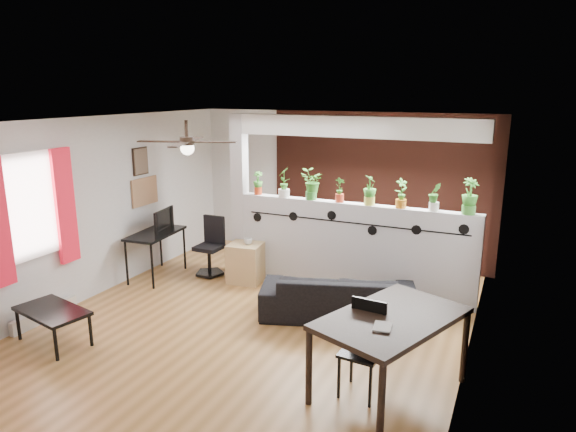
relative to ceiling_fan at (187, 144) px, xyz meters
The scene contains 29 objects.
room_shell 1.33m from the ceiling_fan, 20.56° to the left, with size 6.30×7.10×2.90m.
partition_wall 2.91m from the ceiling_fan, 48.37° to the left, with size 3.60×0.18×1.35m, color #BCBCC1.
ceiling_header 2.41m from the ceiling_fan, 48.37° to the left, with size 3.60×0.18×0.30m, color white.
pier_column 2.09m from the ceiling_fan, 99.77° to the left, with size 0.22×0.20×2.60m, color #BCBCC1.
brick_panel 3.78m from the ceiling_fan, 63.93° to the left, with size 3.90×0.05×2.60m, color #9C402D.
vine_decal 2.64m from the ceiling_fan, 46.80° to the left, with size 3.31×0.01×0.30m.
window_assembly 2.13m from the ceiling_fan, 152.87° to the right, with size 0.09×1.30×1.55m.
baseboard_heater 2.96m from the ceiling_fan, 152.65° to the right, with size 0.08×1.00×0.18m, color beige.
corkboard 2.38m from the ceiling_fan, 144.85° to the left, with size 0.03×0.60×0.45m, color #936746.
framed_art 2.19m from the ceiling_fan, 145.97° to the left, with size 0.03×0.34×0.44m.
ceiling_fan is the anchor object (origin of this frame).
potted_plant_0 1.96m from the ceiling_fan, 89.36° to the left, with size 0.22×0.21×0.36m.
potted_plant_1 1.99m from the ceiling_fan, 75.32° to the left, with size 0.21×0.26×0.47m.
potted_plant_2 2.15m from the ceiling_fan, 62.86° to the left, with size 0.30×0.27×0.46m.
potted_plant_3 2.39m from the ceiling_fan, 52.64° to the left, with size 0.20×0.16×0.37m.
potted_plant_4 2.67m from the ceiling_fan, 44.59° to the left, with size 0.27×0.28×0.43m.
potted_plant_5 3.00m from the ceiling_fan, 38.33° to the left, with size 0.27×0.27×0.42m.
potted_plant_6 3.36m from the ceiling_fan, 33.41° to the left, with size 0.24×0.23×0.39m.
potted_plant_7 3.72m from the ceiling_fan, 29.51° to the left, with size 0.33×0.32×0.48m.
sofa 2.79m from the ceiling_fan, 26.50° to the left, with size 1.94×0.77×0.57m, color black.
cube_shelf 2.48m from the ceiling_fan, 91.60° to the left, with size 0.51×0.45×0.62m, color tan.
cup 2.20m from the ceiling_fan, 89.64° to the left, with size 0.13×0.13×0.10m, color gray.
computer_desk 2.43m from the ceiling_fan, 144.03° to the left, with size 0.64×1.08×0.75m.
monitor 2.39m from the ceiling_fan, 140.33° to the left, with size 0.06×0.34×0.19m, color black.
office_chair 2.53m from the ceiling_fan, 115.30° to the left, with size 0.49×0.49×0.94m.
dining_table 3.24m from the ceiling_fan, 12.97° to the right, with size 1.41×1.75×0.83m.
book 3.18m from the ceiling_fan, 19.38° to the right, with size 0.16×0.22×0.02m, color gray.
folding_chair 3.15m from the ceiling_fan, 15.52° to the right, with size 0.41×0.41×0.95m.
coffee_table 2.58m from the ceiling_fan, 131.80° to the right, with size 1.01×0.69×0.43m.
Camera 1 is at (2.95, -5.53, 2.96)m, focal length 32.00 mm.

